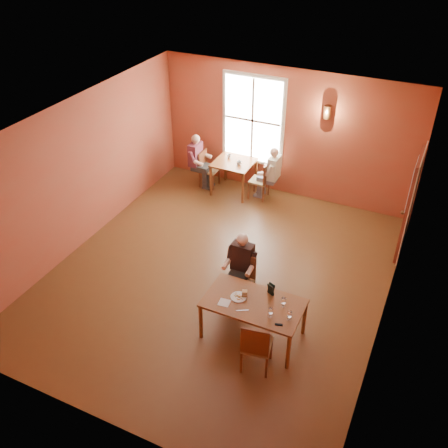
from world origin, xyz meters
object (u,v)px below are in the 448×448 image
at_px(chair_diner_main, 241,282).
at_px(chair_diner_maroon, 209,169).
at_px(chair_diner_white, 259,180).
at_px(main_table, 253,319).
at_px(second_table, 234,176).
at_px(chair_empty, 257,344).
at_px(diner_main, 240,276).
at_px(diner_maroon, 208,162).
at_px(diner_white, 261,174).

distance_m(chair_diner_main, chair_diner_maroon, 4.23).
bearing_deg(chair_diner_white, main_table, -159.43).
xyz_separation_m(main_table, second_table, (-2.21, 4.16, 0.03)).
bearing_deg(chair_diner_maroon, main_table, 34.51).
xyz_separation_m(main_table, chair_empty, (0.29, -0.55, 0.11)).
relative_size(chair_diner_main, chair_empty, 0.95).
xyz_separation_m(diner_main, diner_maroon, (-2.39, 3.54, 0.02)).
height_order(chair_diner_main, chair_diner_maroon, chair_diner_main).
xyz_separation_m(chair_empty, chair_diner_maroon, (-3.16, 4.72, -0.03)).
height_order(chair_empty, chair_diner_white, chair_empty).
relative_size(chair_diner_white, diner_maroon, 0.72).
height_order(chair_empty, chair_diner_maroon, chair_empty).
height_order(diner_white, diner_maroon, diner_maroon).
bearing_deg(chair_empty, second_table, 107.99).
bearing_deg(chair_empty, main_table, 108.02).
relative_size(main_table, chair_diner_main, 1.71).
height_order(chair_empty, second_table, chair_empty).
xyz_separation_m(main_table, chair_diner_white, (-1.56, 4.16, 0.10)).
bearing_deg(second_table, chair_diner_main, -64.01).
height_order(chair_diner_main, second_table, chair_diner_main).
xyz_separation_m(main_table, chair_diner_maroon, (-2.86, 4.16, 0.08)).
bearing_deg(diner_white, second_table, 90.00).
bearing_deg(chair_diner_white, chair_empty, -158.51).
relative_size(chair_diner_white, chair_diner_maroon, 1.03).
xyz_separation_m(second_table, diner_white, (0.68, 0.00, 0.23)).
distance_m(chair_diner_maroon, diner_maroon, 0.20).
bearing_deg(main_table, chair_empty, -61.99).
xyz_separation_m(chair_diner_white, diner_white, (0.03, 0.00, 0.16)).
bearing_deg(chair_diner_main, second_table, -64.01).
xyz_separation_m(chair_empty, diner_white, (-1.83, 4.72, 0.15)).
distance_m(main_table, second_table, 4.72).
relative_size(main_table, diner_white, 1.25).
bearing_deg(chair_diner_white, chair_diner_main, -163.17).
bearing_deg(chair_diner_white, chair_diner_maroon, 90.00).
distance_m(chair_empty, chair_diner_white, 5.07).
xyz_separation_m(diner_main, diner_white, (-1.03, 3.54, 0.00)).
bearing_deg(diner_main, chair_empty, 124.10).
bearing_deg(diner_white, chair_diner_maroon, 90.00).
distance_m(chair_diner_main, diner_main, 0.17).
distance_m(chair_diner_main, chair_diner_white, 3.67).
distance_m(chair_empty, diner_white, 5.06).
distance_m(diner_main, chair_diner_maroon, 4.26).
height_order(diner_main, diner_white, diner_white).
relative_size(chair_empty, second_table, 1.06).
bearing_deg(main_table, diner_maroon, 124.79).
distance_m(main_table, diner_maroon, 5.08).
relative_size(chair_diner_main, diner_maroon, 0.71).
relative_size(diner_main, chair_empty, 1.30).
xyz_separation_m(second_table, diner_maroon, (-0.68, 0.00, 0.24)).
bearing_deg(second_table, chair_diner_maroon, 180.00).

